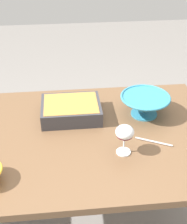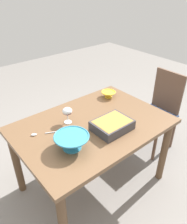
# 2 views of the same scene
# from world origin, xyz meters

# --- Properties ---
(ground_plane) EXTENTS (8.00, 8.00, 0.00)m
(ground_plane) POSITION_xyz_m (0.00, 0.00, 0.00)
(ground_plane) COLOR gray
(dining_table) EXTENTS (1.31, 0.91, 0.74)m
(dining_table) POSITION_xyz_m (0.00, 0.00, 0.64)
(dining_table) COLOR brown
(dining_table) RESTS_ON ground_plane
(chair) EXTENTS (0.39, 0.38, 0.94)m
(chair) POSITION_xyz_m (1.01, -0.01, 0.51)
(chair) COLOR #334772
(chair) RESTS_ON ground_plane
(wine_glass) EXTENTS (0.08, 0.08, 0.15)m
(wine_glass) POSITION_xyz_m (-0.15, 0.15, 0.85)
(wine_glass) COLOR white
(wine_glass) RESTS_ON dining_table
(casserole_dish) EXTENTS (0.31, 0.24, 0.08)m
(casserole_dish) POSITION_xyz_m (0.07, -0.17, 0.79)
(casserole_dish) COLOR #38383D
(casserole_dish) RESTS_ON dining_table
(mixing_bowl) EXTENTS (0.15, 0.15, 0.06)m
(mixing_bowl) POSITION_xyz_m (0.44, 0.27, 0.78)
(mixing_bowl) COLOR yellow
(mixing_bowl) RESTS_ON dining_table
(small_bowl) EXTENTS (0.26, 0.26, 0.11)m
(small_bowl) POSITION_xyz_m (-0.32, -0.15, 0.81)
(small_bowl) COLOR teal
(small_bowl) RESTS_ON dining_table
(serving_spoon) EXTENTS (0.27, 0.14, 0.01)m
(serving_spoon) POSITION_xyz_m (-0.41, 0.14, 0.75)
(serving_spoon) COLOR silver
(serving_spoon) RESTS_ON dining_table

